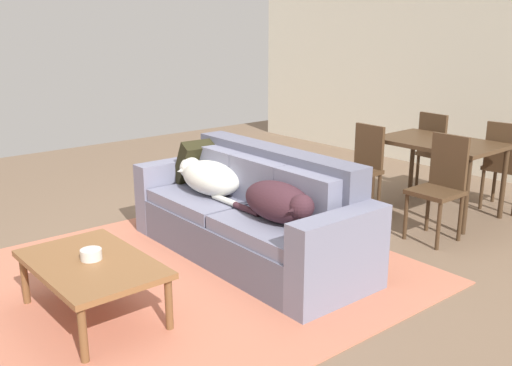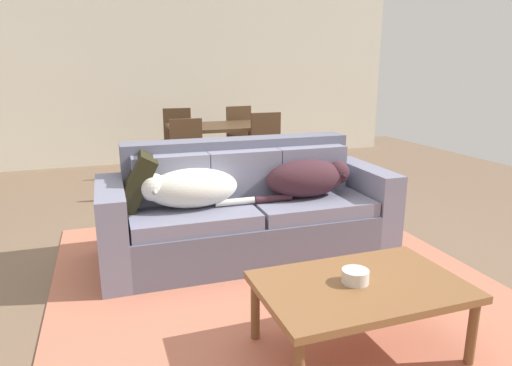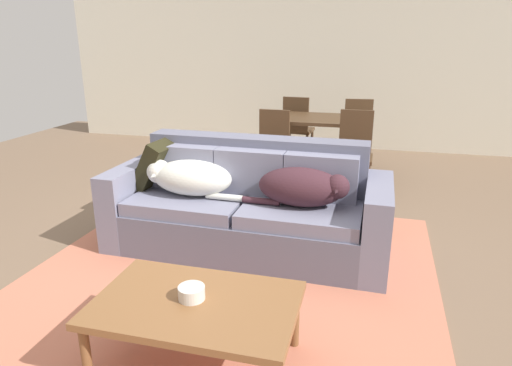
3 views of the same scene
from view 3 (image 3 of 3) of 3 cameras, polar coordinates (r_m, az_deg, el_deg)
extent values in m
plane|color=brown|center=(3.87, -3.93, -7.96)|extent=(10.00, 10.00, 0.00)
cube|color=beige|center=(7.39, 5.90, 15.23)|extent=(8.00, 0.12, 2.70)
cube|color=#C06F54|center=(3.26, -4.35, -13.24)|extent=(3.04, 3.42, 0.01)
cube|color=slate|center=(3.73, -1.22, -6.00)|extent=(1.90, 0.90, 0.35)
cube|color=slate|center=(3.80, -8.06, -1.98)|extent=(0.93, 0.85, 0.11)
cube|color=slate|center=(3.54, 6.08, -3.39)|extent=(0.93, 0.85, 0.11)
cube|color=slate|center=(3.84, 0.07, 2.72)|extent=(1.89, 0.28, 0.44)
cube|color=slate|center=(3.87, -9.04, 2.09)|extent=(0.58, 0.17, 0.37)
cube|color=slate|center=(3.68, -0.72, 1.44)|extent=(0.58, 0.17, 0.37)
cube|color=slate|center=(3.56, 8.32, 0.71)|extent=(0.58, 0.17, 0.37)
cube|color=slate|center=(4.08, -15.37, -2.23)|extent=(0.21, 0.87, 0.66)
cube|color=slate|center=(3.53, 15.19, -5.38)|extent=(0.21, 0.87, 0.66)
ellipsoid|color=silver|center=(3.69, -8.17, 0.69)|extent=(0.68, 0.39, 0.29)
sphere|color=silver|center=(3.79, -12.30, 1.45)|extent=(0.20, 0.20, 0.20)
cone|color=#A2A299|center=(3.71, -12.93, 0.91)|extent=(0.09, 0.11, 0.09)
cylinder|color=silver|center=(3.55, -4.07, -1.80)|extent=(0.30, 0.06, 0.05)
ellipsoid|color=#3D2128|center=(3.42, 5.72, -0.50)|extent=(0.66, 0.36, 0.30)
sphere|color=#3D2128|center=(3.36, 10.35, -0.47)|extent=(0.19, 0.19, 0.19)
cone|color=black|center=(3.29, 10.20, -1.07)|extent=(0.09, 0.10, 0.08)
cylinder|color=#3D2128|center=(3.46, 0.64, -2.31)|extent=(0.30, 0.06, 0.05)
cube|color=black|center=(3.97, -12.51, 2.42)|extent=(0.35, 0.46, 0.44)
cube|color=brown|center=(2.41, -7.71, -15.13)|extent=(1.05, 0.67, 0.04)
cylinder|color=brown|center=(2.52, -20.88, -20.14)|extent=(0.05, 0.05, 0.36)
cylinder|color=brown|center=(2.92, -14.35, -13.84)|extent=(0.05, 0.05, 0.36)
cylinder|color=brown|center=(2.64, 5.01, -16.96)|extent=(0.05, 0.05, 0.36)
cylinder|color=silver|center=(2.40, -8.25, -13.72)|extent=(0.14, 0.14, 0.07)
cube|color=#46301D|center=(5.63, 8.44, 8.08)|extent=(1.18, 0.80, 0.04)
cylinder|color=#3C2919|center=(5.46, 2.21, 3.85)|extent=(0.05, 0.05, 0.72)
cylinder|color=#3C2919|center=(5.34, 13.59, 3.04)|extent=(0.05, 0.05, 0.72)
cylinder|color=#3C2919|center=(6.12, 3.61, 5.39)|extent=(0.05, 0.05, 0.72)
cylinder|color=#3C2919|center=(6.02, 13.76, 4.69)|extent=(0.05, 0.05, 0.72)
cube|color=#46301D|center=(5.12, 1.85, 3.97)|extent=(0.41, 0.41, 0.04)
cube|color=#46301D|center=(5.24, 2.37, 6.98)|extent=(0.36, 0.05, 0.44)
cylinder|color=#3F2B1A|center=(5.07, -0.52, 1.06)|extent=(0.04, 0.04, 0.43)
cylinder|color=#3F2B1A|center=(4.99, 3.22, 0.75)|extent=(0.04, 0.04, 0.43)
cylinder|color=#3F2B1A|center=(5.38, 0.52, 2.07)|extent=(0.04, 0.04, 0.43)
cylinder|color=#3F2B1A|center=(5.31, 4.06, 1.79)|extent=(0.04, 0.04, 0.43)
cube|color=#46301D|center=(4.98, 12.35, 3.12)|extent=(0.41, 0.41, 0.04)
cube|color=#46301D|center=(5.09, 12.67, 6.44)|extent=(0.36, 0.04, 0.48)
cylinder|color=#3F2B1A|center=(4.89, 10.06, 0.12)|extent=(0.04, 0.04, 0.43)
cylinder|color=#3F2B1A|center=(4.87, 14.04, -0.21)|extent=(0.04, 0.04, 0.43)
cylinder|color=#3F2B1A|center=(5.21, 10.44, 1.22)|extent=(0.04, 0.04, 0.43)
cylinder|color=#3F2B1A|center=(5.20, 14.16, 0.92)|extent=(0.04, 0.04, 0.43)
cube|color=#46301D|center=(6.42, 5.43, 6.76)|extent=(0.43, 0.43, 0.04)
cube|color=#46301D|center=(6.20, 5.10, 8.75)|extent=(0.36, 0.06, 0.47)
cylinder|color=#3F2B1A|center=(6.60, 7.16, 4.90)|extent=(0.04, 0.04, 0.43)
cylinder|color=#3F2B1A|center=(6.67, 4.29, 5.14)|extent=(0.04, 0.04, 0.43)
cylinder|color=#3F2B1A|center=(6.27, 6.51, 4.25)|extent=(0.04, 0.04, 0.43)
cylinder|color=#3F2B1A|center=(6.35, 3.51, 4.50)|extent=(0.04, 0.04, 0.43)
cube|color=#46301D|center=(6.32, 12.66, 6.20)|extent=(0.44, 0.44, 0.04)
cube|color=#46301D|center=(6.10, 12.96, 8.22)|extent=(0.36, 0.08, 0.47)
cylinder|color=#3F2B1A|center=(6.55, 13.89, 4.41)|extent=(0.04, 0.04, 0.43)
cylinder|color=#3F2B1A|center=(6.52, 10.92, 4.55)|extent=(0.04, 0.04, 0.43)
cylinder|color=#3F2B1A|center=(6.22, 14.20, 3.69)|extent=(0.04, 0.04, 0.43)
cylinder|color=#3F2B1A|center=(6.19, 11.07, 3.83)|extent=(0.04, 0.04, 0.43)
camera|label=1|loc=(2.58, 95.73, 3.06)|focal=40.00mm
camera|label=2|loc=(2.03, -74.02, -0.88)|focal=32.07mm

